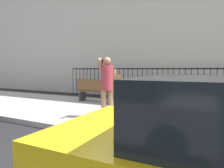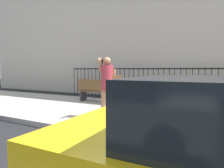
% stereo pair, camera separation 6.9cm
% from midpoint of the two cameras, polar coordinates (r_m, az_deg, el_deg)
% --- Properties ---
extents(ground_plane, '(60.00, 60.00, 0.00)m').
position_cam_midpoint_polar(ground_plane, '(4.19, 4.81, -17.02)').
color(ground_plane, black).
extents(sidewalk, '(28.00, 4.40, 0.15)m').
position_cam_midpoint_polar(sidewalk, '(6.17, 12.86, -9.40)').
color(sidewalk, '#B2ADA3').
rests_on(sidewalk, ground).
extents(iron_fence, '(12.03, 0.04, 1.60)m').
position_cam_midpoint_polar(iron_fence, '(9.64, 18.57, 1.06)').
color(iron_fence, black).
rests_on(iron_fence, ground).
extents(pedestrian_on_phone, '(0.72, 0.61, 1.72)m').
position_cam_midpoint_polar(pedestrian_on_phone, '(5.60, -0.81, 0.45)').
color(pedestrian_on_phone, '#936B4C').
rests_on(pedestrian_on_phone, sidewalk).
extents(street_bench, '(1.60, 0.45, 0.95)m').
position_cam_midpoint_polar(street_bench, '(8.30, -4.48, -1.77)').
color(street_bench, brown).
rests_on(street_bench, sidewalk).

